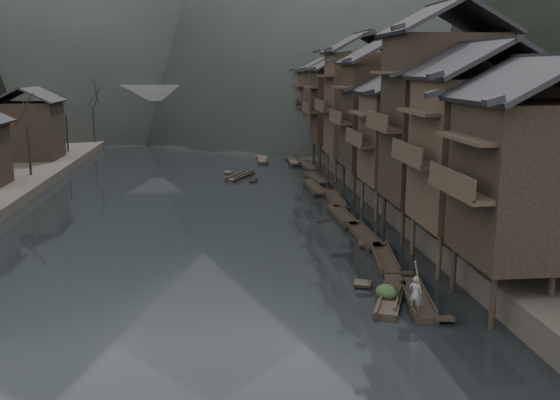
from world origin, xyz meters
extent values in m
plane|color=black|center=(0.00, 0.00, 0.00)|extent=(300.00, 300.00, 0.00)
cube|color=#2D2823|center=(35.00, 40.00, 0.90)|extent=(40.00, 200.00, 1.80)
cylinder|color=black|center=(14.20, -10.40, 1.30)|extent=(0.30, 0.30, 2.90)
cylinder|color=black|center=(14.20, -5.60, 1.30)|extent=(0.30, 0.30, 2.90)
cylinder|color=black|center=(16.95, -10.40, 1.30)|extent=(0.30, 0.30, 2.90)
cylinder|color=black|center=(16.95, -5.60, 1.30)|extent=(0.30, 0.30, 2.90)
cube|color=black|center=(17.30, -8.00, 6.41)|extent=(7.00, 6.00, 7.62)
cube|color=black|center=(13.30, -8.00, 6.03)|extent=(1.20, 5.70, 0.25)
cylinder|color=black|center=(14.20, -3.40, 1.30)|extent=(0.30, 0.30, 2.90)
cylinder|color=black|center=(14.20, 1.40, 1.30)|extent=(0.30, 0.30, 2.90)
cylinder|color=black|center=(16.95, -3.40, 1.30)|extent=(0.30, 0.30, 2.90)
cylinder|color=black|center=(16.95, 1.40, 1.30)|extent=(0.30, 0.30, 2.90)
cube|color=black|center=(17.30, -1.00, 6.89)|extent=(7.00, 6.00, 8.58)
cube|color=black|center=(13.30, -1.00, 6.46)|extent=(1.20, 5.70, 0.25)
cylinder|color=black|center=(14.20, 3.60, 1.30)|extent=(0.30, 0.30, 2.90)
cylinder|color=black|center=(14.20, 8.40, 1.30)|extent=(0.30, 0.30, 2.90)
cylinder|color=black|center=(16.95, 3.60, 1.30)|extent=(0.30, 0.30, 2.90)
cylinder|color=black|center=(16.95, 8.40, 1.30)|extent=(0.30, 0.30, 2.90)
cube|color=black|center=(17.30, 6.00, 8.29)|extent=(7.00, 6.00, 11.38)
cube|color=black|center=(13.30, 6.00, 7.72)|extent=(1.20, 5.70, 0.25)
cylinder|color=black|center=(14.20, 10.60, 1.30)|extent=(0.30, 0.30, 2.90)
cylinder|color=black|center=(14.20, 15.40, 1.30)|extent=(0.30, 0.30, 2.90)
cylinder|color=black|center=(16.95, 10.60, 1.30)|extent=(0.30, 0.30, 2.90)
cylinder|color=black|center=(16.95, 15.40, 1.30)|extent=(0.30, 0.30, 2.90)
cube|color=black|center=(17.30, 13.00, 6.19)|extent=(7.00, 6.00, 7.18)
cube|color=black|center=(13.30, 13.00, 5.83)|extent=(1.20, 5.70, 0.25)
cylinder|color=black|center=(14.20, 18.60, 1.30)|extent=(0.30, 0.30, 2.90)
cylinder|color=black|center=(14.20, 23.40, 1.30)|extent=(0.30, 0.30, 2.90)
cylinder|color=black|center=(16.95, 18.60, 1.30)|extent=(0.30, 0.30, 2.90)
cylinder|color=black|center=(16.95, 23.40, 1.30)|extent=(0.30, 0.30, 2.90)
cube|color=black|center=(17.30, 21.00, 7.38)|extent=(7.00, 6.00, 9.55)
cube|color=black|center=(13.30, 21.00, 6.90)|extent=(1.20, 5.70, 0.25)
cylinder|color=black|center=(14.20, 27.60, 1.30)|extent=(0.30, 0.30, 2.90)
cylinder|color=black|center=(14.20, 32.40, 1.30)|extent=(0.30, 0.30, 2.90)
cylinder|color=black|center=(16.95, 27.60, 1.30)|extent=(0.30, 0.30, 2.90)
cylinder|color=black|center=(16.95, 32.40, 1.30)|extent=(0.30, 0.30, 2.90)
cube|color=black|center=(17.30, 30.00, 7.95)|extent=(7.00, 6.00, 10.70)
cube|color=black|center=(13.30, 30.00, 7.42)|extent=(1.20, 5.70, 0.25)
cylinder|color=black|center=(14.20, 37.60, 1.30)|extent=(0.30, 0.30, 2.90)
cylinder|color=black|center=(14.20, 42.40, 1.30)|extent=(0.30, 0.30, 2.90)
cylinder|color=black|center=(16.95, 37.60, 1.30)|extent=(0.30, 0.30, 2.90)
cylinder|color=black|center=(16.95, 42.40, 1.30)|extent=(0.30, 0.30, 2.90)
cube|color=black|center=(17.30, 40.00, 7.01)|extent=(7.00, 6.00, 8.82)
cube|color=black|center=(13.30, 40.00, 6.57)|extent=(1.20, 5.70, 0.25)
cylinder|color=black|center=(14.20, 49.60, 1.30)|extent=(0.30, 0.30, 2.90)
cylinder|color=black|center=(14.20, 54.40, 1.30)|extent=(0.30, 0.30, 2.90)
cylinder|color=black|center=(16.95, 49.60, 1.30)|extent=(0.30, 0.30, 2.90)
cylinder|color=black|center=(16.95, 54.40, 1.30)|extent=(0.30, 0.30, 2.90)
cube|color=black|center=(17.30, 52.00, 6.92)|extent=(7.00, 6.00, 8.63)
cube|color=black|center=(13.30, 52.00, 6.49)|extent=(1.20, 5.70, 0.25)
cube|color=black|center=(-20.50, 42.00, 4.60)|extent=(6.50, 6.50, 6.80)
cylinder|color=black|center=(-17.00, 29.70, 3.72)|extent=(0.24, 0.24, 5.04)
cylinder|color=black|center=(-17.00, 48.25, 3.53)|extent=(0.24, 0.24, 4.65)
cylinder|color=black|center=(-17.00, 58.67, 3.84)|extent=(0.24, 0.24, 5.29)
cube|color=black|center=(11.87, -6.62, 0.15)|extent=(1.91, 6.08, 0.30)
cube|color=black|center=(11.87, -6.62, 0.33)|extent=(1.94, 5.97, 0.10)
cube|color=black|center=(11.48, -3.77, 0.29)|extent=(1.03, 0.86, 0.33)
cube|color=black|center=(12.27, -9.47, 0.29)|extent=(1.03, 0.86, 0.33)
cube|color=black|center=(12.04, 0.25, 0.15)|extent=(1.97, 6.61, 0.30)
cube|color=black|center=(12.04, 0.25, 0.33)|extent=(2.00, 6.49, 0.10)
cube|color=black|center=(11.62, 3.35, 0.29)|extent=(1.03, 0.92, 0.34)
cube|color=black|center=(12.46, -2.86, 0.29)|extent=(1.03, 0.92, 0.34)
cube|color=black|center=(12.02, 5.77, 0.15)|extent=(1.21, 7.18, 0.30)
cube|color=black|center=(12.02, 5.77, 0.33)|extent=(1.26, 7.04, 0.10)
cube|color=black|center=(12.07, 9.22, 0.29)|extent=(0.95, 0.89, 0.35)
cube|color=black|center=(11.97, 2.33, 0.29)|extent=(0.95, 0.89, 0.35)
cube|color=black|center=(11.67, 11.66, 0.15)|extent=(1.27, 7.06, 0.30)
cube|color=black|center=(11.67, 11.66, 0.33)|extent=(1.32, 6.92, 0.10)
cube|color=black|center=(11.76, 15.03, 0.29)|extent=(0.96, 0.89, 0.35)
cube|color=black|center=(11.59, 8.28, 0.29)|extent=(0.96, 0.89, 0.35)
cube|color=black|center=(12.29, 17.94, 0.15)|extent=(1.39, 7.21, 0.30)
cube|color=black|center=(12.29, 17.94, 0.33)|extent=(1.44, 7.07, 0.10)
cube|color=black|center=(12.15, 21.38, 0.29)|extent=(0.97, 0.92, 0.36)
cube|color=black|center=(12.43, 14.50, 0.29)|extent=(0.97, 0.92, 0.36)
cube|color=black|center=(11.32, 23.66, 0.15)|extent=(1.29, 6.85, 0.30)
cube|color=black|center=(11.32, 23.66, 0.33)|extent=(1.34, 6.72, 0.10)
cube|color=black|center=(11.41, 26.93, 0.29)|extent=(0.96, 0.86, 0.35)
cube|color=black|center=(11.23, 20.38, 0.29)|extent=(0.96, 0.86, 0.35)
cube|color=black|center=(12.29, 29.03, 0.15)|extent=(1.57, 6.62, 0.30)
cube|color=black|center=(12.29, 29.03, 0.33)|extent=(1.61, 6.49, 0.10)
cube|color=black|center=(12.52, 32.17, 0.29)|extent=(0.99, 0.87, 0.34)
cube|color=black|center=(12.07, 25.89, 0.29)|extent=(0.99, 0.87, 0.34)
cube|color=black|center=(12.67, 37.18, 0.15)|extent=(1.23, 6.13, 0.30)
cube|color=black|center=(12.67, 37.18, 0.33)|extent=(1.28, 6.01, 0.10)
cube|color=black|center=(12.73, 40.11, 0.29)|extent=(0.95, 0.77, 0.33)
cube|color=black|center=(12.60, 34.25, 0.29)|extent=(0.95, 0.77, 0.33)
cube|color=black|center=(11.45, 41.99, 0.15)|extent=(1.37, 7.09, 0.30)
cube|color=black|center=(11.45, 41.99, 0.33)|extent=(1.42, 6.96, 0.10)
cube|color=black|center=(11.32, 45.37, 0.29)|extent=(0.97, 0.90, 0.35)
cube|color=black|center=(11.58, 38.60, 0.29)|extent=(0.97, 0.90, 0.35)
cube|color=black|center=(4.31, 30.99, 0.15)|extent=(3.49, 5.80, 0.30)
cube|color=black|center=(4.31, 30.99, 0.33)|extent=(3.49, 5.71, 0.10)
cube|color=black|center=(3.06, 33.57, 0.29)|extent=(1.09, 1.03, 0.32)
cube|color=black|center=(5.55, 28.42, 0.29)|extent=(1.09, 1.03, 0.32)
cube|color=black|center=(7.66, 43.11, 0.15)|extent=(1.47, 5.69, 0.30)
cube|color=black|center=(7.66, 43.11, 0.33)|extent=(1.51, 5.58, 0.10)
cube|color=black|center=(7.43, 45.80, 0.29)|extent=(0.91, 0.77, 0.32)
cube|color=black|center=(7.88, 40.42, 0.29)|extent=(0.91, 0.77, 0.32)
cube|color=black|center=(5.26, 59.04, 0.15)|extent=(2.29, 5.94, 0.30)
cube|color=black|center=(5.26, 59.04, 0.33)|extent=(2.31, 5.83, 0.10)
cube|color=black|center=(5.88, 61.78, 0.29)|extent=(0.99, 0.90, 0.32)
cube|color=black|center=(4.63, 56.30, 0.29)|extent=(0.99, 0.90, 0.32)
cube|color=#4C4C4F|center=(0.00, 72.00, 7.20)|extent=(40.00, 6.00, 1.60)
cube|color=#4C4C4F|center=(0.00, 69.30, 8.50)|extent=(40.00, 0.50, 1.00)
cube|color=#4C4C4F|center=(0.00, 74.70, 8.50)|extent=(40.00, 0.50, 1.00)
cube|color=#4C4C4F|center=(-14.00, 72.00, 3.20)|extent=(3.20, 6.00, 6.40)
cube|color=#4C4C4F|center=(-4.50, 72.00, 3.20)|extent=(3.20, 6.00, 6.40)
cube|color=#4C4C4F|center=(4.50, 72.00, 3.20)|extent=(3.20, 6.00, 6.40)
cube|color=#4C4C4F|center=(14.00, 72.00, 3.20)|extent=(3.20, 6.00, 6.40)
cube|color=black|center=(10.50, -6.63, 0.15)|extent=(2.90, 5.14, 0.30)
cube|color=black|center=(10.50, -6.63, 0.33)|extent=(2.91, 5.06, 0.10)
cube|color=black|center=(9.60, -4.36, 0.29)|extent=(1.11, 0.94, 0.30)
cube|color=black|center=(11.40, -8.90, 0.29)|extent=(1.11, 0.94, 0.30)
ellipsoid|color=black|center=(10.41, -6.39, 0.81)|extent=(1.22, 1.59, 0.73)
imported|color=slate|center=(11.21, -8.43, 1.34)|extent=(0.78, 0.75, 1.80)
cylinder|color=#8C7A51|center=(11.41, -8.43, 3.95)|extent=(1.18, 1.60, 3.41)
camera|label=1|loc=(1.76, -36.09, 11.79)|focal=40.00mm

